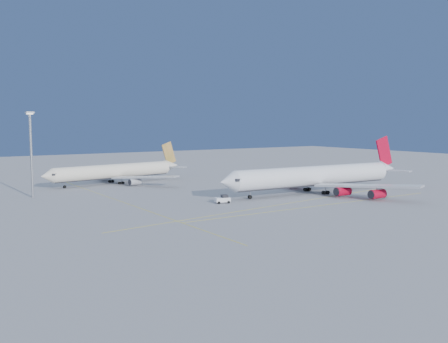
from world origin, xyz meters
TOP-DOWN VIEW (x-y plane):
  - ground at (0.00, 0.00)m, footprint 500.00×500.00m
  - taxiway_lines at (-14.71, 6.34)m, footprint 118.86×140.00m
  - airliner_virgin at (21.84, 5.55)m, footprint 74.94×67.33m
  - airliner_etihad at (-24.53, 66.64)m, footprint 58.98×53.93m
  - pushback_tug at (-16.36, 4.70)m, footprint 4.69×3.41m
  - light_mast at (-60.02, 46.04)m, footprint 2.30×2.30m

SIDE VIEW (x-z plane):
  - ground at x=0.00m, z-range 0.00..0.00m
  - taxiway_lines at x=-14.71m, z-range 0.00..0.02m
  - pushback_tug at x=-16.36m, z-range -0.09..2.34m
  - airliner_etihad at x=-24.53m, z-range -3.02..12.41m
  - airliner_virgin at x=21.84m, z-range -3.67..14.82m
  - light_mast at x=-60.02m, z-range 2.40..28.99m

